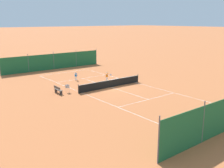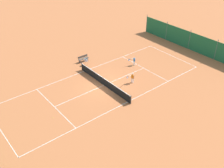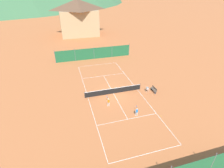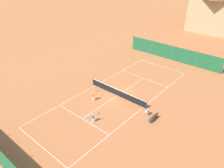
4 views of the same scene
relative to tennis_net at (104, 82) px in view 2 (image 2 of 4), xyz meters
The scene contains 12 objects.
ground_plane 0.50m from the tennis_net, ahead, with size 600.00×600.00×0.00m, color #BC6638.
court_line_markings 0.50m from the tennis_net, ahead, with size 8.25×23.85×0.01m.
tennis_net is the anchor object (origin of this frame).
windscreen_fence_near 15.52m from the tennis_net, 90.00° to the right, with size 17.28×0.08×2.90m.
player_near_service 3.33m from the tennis_net, 119.49° to the right, with size 0.42×1.08×1.26m.
player_near_baseline 6.12m from the tennis_net, 77.02° to the right, with size 0.48×0.95×1.14m.
tennis_ball_near_corner 9.96m from the tennis_net, 65.98° to the right, with size 0.07×0.07×0.07m, color #CCE033.
tennis_ball_service_box 8.34m from the tennis_net, 57.73° to the right, with size 0.07×0.07×0.07m, color #CCE033.
tennis_ball_alley_right 7.50m from the tennis_net, 101.18° to the left, with size 0.07×0.07×0.07m, color #CCE033.
tennis_ball_mid_court 6.21m from the tennis_net, 51.90° to the right, with size 0.07×0.07×0.07m, color #CCE033.
ball_hopper 5.43m from the tennis_net, 12.31° to the right, with size 0.36×0.36×0.89m.
courtside_bench 6.50m from the tennis_net, 12.41° to the right, with size 0.36×1.50×0.84m.
Camera 2 is at (-20.16, 15.13, 16.55)m, focal length 42.00 mm.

